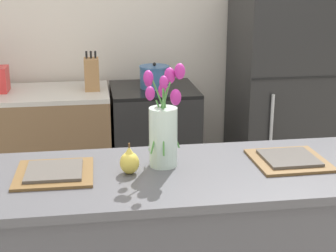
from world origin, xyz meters
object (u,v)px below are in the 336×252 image
object	(u,v)px
flower_vase	(163,127)
pear_figurine	(130,162)
stove_range	(154,149)
knife_block	(92,74)
plate_setting_right	(289,159)
cooking_pot	(154,77)
plate_setting_left	(54,172)
refrigerator	(281,95)

from	to	relation	value
flower_vase	pear_figurine	size ratio (longest dim) A/B	3.34
stove_range	knife_block	xyz separation A→B (m)	(-0.43, -0.00, 0.57)
plate_setting_right	pear_figurine	bearing A→B (deg)	-177.50
pear_figurine	cooking_pot	distance (m)	1.61
flower_vase	plate_setting_left	distance (m)	0.48
cooking_pot	knife_block	bearing A→B (deg)	-179.96
refrigerator	pear_figurine	world-z (taller)	refrigerator
knife_block	pear_figurine	bearing A→B (deg)	-85.11
refrigerator	cooking_pot	world-z (taller)	refrigerator
pear_figurine	plate_setting_right	xyz separation A→B (m)	(0.69, 0.03, -0.04)
pear_figurine	plate_setting_right	size ratio (longest dim) A/B	0.41
refrigerator	knife_block	bearing A→B (deg)	-179.76
refrigerator	plate_setting_right	distance (m)	1.66
plate_setting_left	plate_setting_right	world-z (taller)	same
stove_range	flower_vase	bearing A→B (deg)	-95.45
refrigerator	knife_block	world-z (taller)	refrigerator
pear_figurine	knife_block	xyz separation A→B (m)	(-0.14, 1.59, 0.05)
knife_block	stove_range	bearing A→B (deg)	0.67
flower_vase	plate_setting_left	world-z (taller)	flower_vase
refrigerator	knife_block	distance (m)	1.39
knife_block	refrigerator	bearing A→B (deg)	0.24
flower_vase	plate_setting_right	xyz separation A→B (m)	(0.54, -0.04, -0.16)
refrigerator	knife_block	xyz separation A→B (m)	(-1.38, -0.01, 0.20)
plate_setting_left	plate_setting_right	xyz separation A→B (m)	(0.99, 0.00, 0.00)
refrigerator	pear_figurine	bearing A→B (deg)	-128.02
flower_vase	plate_setting_right	world-z (taller)	flower_vase
stove_range	knife_block	distance (m)	0.71
plate_setting_left	plate_setting_right	size ratio (longest dim) A/B	1.00
refrigerator	flower_vase	distance (m)	1.89
stove_range	plate_setting_right	size ratio (longest dim) A/B	2.93
stove_range	cooking_pot	distance (m)	0.54
refrigerator	stove_range	bearing A→B (deg)	-179.96
stove_range	cooking_pot	xyz separation A→B (m)	(0.01, -0.00, 0.54)
refrigerator	flower_vase	xyz separation A→B (m)	(-1.10, -1.52, 0.27)
refrigerator	cooking_pot	xyz separation A→B (m)	(-0.94, -0.01, 0.17)
plate_setting_left	refrigerator	bearing A→B (deg)	45.27
refrigerator	pear_figurine	size ratio (longest dim) A/B	12.74
plate_setting_right	knife_block	bearing A→B (deg)	117.95
refrigerator	pear_figurine	xyz separation A→B (m)	(-1.24, -1.59, 0.15)
stove_range	plate_setting_right	xyz separation A→B (m)	(0.40, -1.56, 0.48)
cooking_pot	knife_block	distance (m)	0.44
refrigerator	cooking_pot	distance (m)	0.96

